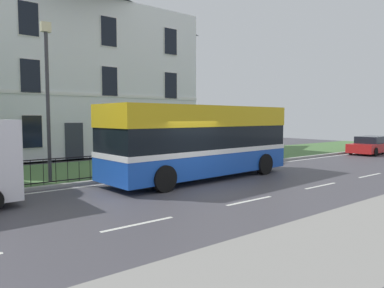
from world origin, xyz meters
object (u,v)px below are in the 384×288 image
object	(u,v)px
georgian_townhouse	(49,71)
single_decker_bus	(201,141)
street_lamp_post	(48,91)
litter_bin	(190,156)
parked_hatchback_00	(371,145)

from	to	relation	value
georgian_townhouse	single_decker_bus	xyz separation A→B (m)	(2.14, -14.37, -4.30)
street_lamp_post	litter_bin	distance (m)	7.77
georgian_townhouse	litter_bin	world-z (taller)	georgian_townhouse
parked_hatchback_00	street_lamp_post	world-z (taller)	street_lamp_post
parked_hatchback_00	single_decker_bus	bearing A→B (deg)	-3.20
single_decker_bus	street_lamp_post	size ratio (longest dim) A/B	1.48
georgian_townhouse	single_decker_bus	distance (m)	15.16
parked_hatchback_00	litter_bin	bearing A→B (deg)	-13.46
street_lamp_post	litter_bin	xyz separation A→B (m)	(7.15, 0.31, -3.02)
georgian_townhouse	single_decker_bus	bearing A→B (deg)	-81.53
street_lamp_post	georgian_townhouse	bearing A→B (deg)	73.71
litter_bin	parked_hatchback_00	bearing A→B (deg)	-8.83
georgian_townhouse	street_lamp_post	bearing A→B (deg)	-106.29
single_decker_bus	litter_bin	size ratio (longest dim) A/B	8.86
single_decker_bus	parked_hatchback_00	xyz separation A→B (m)	(16.42, 0.41, -1.02)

